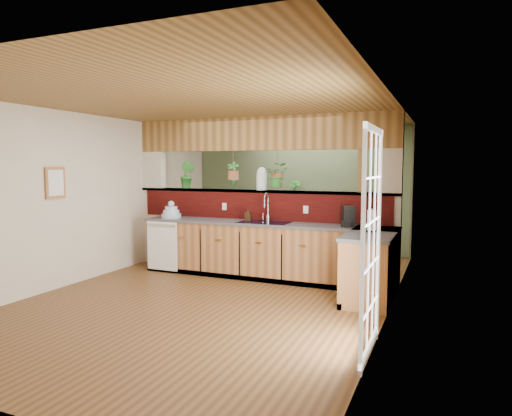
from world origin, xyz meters
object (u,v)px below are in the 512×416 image
at_px(soap_dispenser, 248,214).
at_px(shelving_console, 282,228).
at_px(faucet, 267,206).
at_px(paper_towel, 372,221).
at_px(coffee_maker, 348,217).
at_px(glass_jar, 261,179).
at_px(dish_stack, 171,213).

xyz_separation_m(soap_dispenser, shelving_console, (-0.20, 2.20, -0.50)).
xyz_separation_m(faucet, paper_towel, (1.75, -0.56, -0.10)).
relative_size(coffee_maker, glass_jar, 0.81).
xyz_separation_m(dish_stack, paper_towel, (3.44, -0.35, 0.05)).
bearing_deg(paper_towel, faucet, 162.26).
bearing_deg(shelving_console, soap_dispenser, -92.14).
height_order(dish_stack, soap_dispenser, dish_stack).
xyz_separation_m(paper_towel, shelving_console, (-2.25, 2.68, -0.54)).
xyz_separation_m(coffee_maker, paper_towel, (0.41, -0.41, 0.00)).
bearing_deg(coffee_maker, paper_towel, -67.68).
height_order(dish_stack, paper_towel, paper_towel).
distance_m(coffee_maker, shelving_console, 2.97).
height_order(soap_dispenser, glass_jar, glass_jar).
bearing_deg(soap_dispenser, coffee_maker, -2.25).
xyz_separation_m(faucet, shelving_console, (-0.50, 2.12, -0.65)).
bearing_deg(shelving_console, glass_jar, -87.98).
height_order(faucet, coffee_maker, faucet).
xyz_separation_m(faucet, glass_jar, (-0.18, 0.22, 0.43)).
bearing_deg(faucet, paper_towel, -17.74).
bearing_deg(glass_jar, soap_dispenser, -110.45).
height_order(coffee_maker, shelving_console, coffee_maker).
xyz_separation_m(paper_towel, glass_jar, (-1.94, 0.78, 0.54)).
distance_m(coffee_maker, glass_jar, 1.66).
bearing_deg(coffee_maker, shelving_console, 106.92).
xyz_separation_m(soap_dispenser, paper_towel, (2.05, -0.48, 0.04)).
height_order(dish_stack, shelving_console, dish_stack).
bearing_deg(dish_stack, soap_dispenser, 5.12).
bearing_deg(shelving_console, paper_towel, -57.38).
bearing_deg(paper_towel, shelving_console, 130.07).
height_order(paper_towel, glass_jar, glass_jar).
xyz_separation_m(coffee_maker, glass_jar, (-1.53, 0.37, 0.54)).
bearing_deg(coffee_maker, dish_stack, 158.87).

